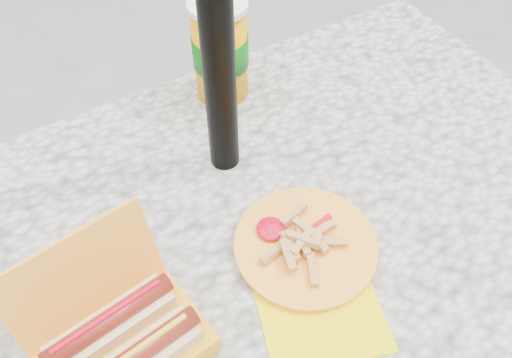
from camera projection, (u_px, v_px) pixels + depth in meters
picnic_table at (271, 261)px, 0.94m from camera, size 1.20×0.80×0.75m
hotdog_box at (123, 343)px, 0.69m from camera, size 0.23×0.20×0.16m
fries_plate at (306, 249)px, 0.81m from camera, size 0.25×0.31×0.04m
soda_cup at (220, 50)px, 0.98m from camera, size 0.11×0.11×0.20m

